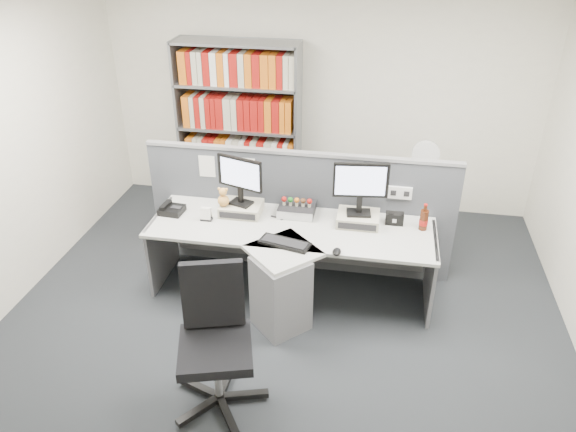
% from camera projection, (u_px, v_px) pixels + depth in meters
% --- Properties ---
extents(ground, '(5.50, 5.50, 0.00)m').
position_uv_depth(ground, '(274.00, 348.00, 4.65)').
color(ground, '#2E3136').
rests_on(ground, ground).
extents(room_shell, '(5.04, 5.54, 2.72)m').
position_uv_depth(room_shell, '(271.00, 151.00, 3.77)').
color(room_shell, white).
rests_on(room_shell, ground).
extents(partition, '(3.00, 0.08, 1.27)m').
position_uv_depth(partition, '(299.00, 211.00, 5.40)').
color(partition, '#4B4E55').
rests_on(partition, ground).
extents(desk, '(2.60, 1.20, 0.72)m').
position_uv_depth(desk, '(287.00, 264.00, 4.93)').
color(desk, beige).
rests_on(desk, ground).
extents(monitor_riser_left, '(0.38, 0.31, 0.10)m').
position_uv_depth(monitor_riser_left, '(241.00, 208.00, 5.18)').
color(monitor_riser_left, '#BDB79D').
rests_on(monitor_riser_left, desk).
extents(monitor_riser_right, '(0.38, 0.31, 0.10)m').
position_uv_depth(monitor_riser_right, '(358.00, 219.00, 5.01)').
color(monitor_riser_right, '#BDB79D').
rests_on(monitor_riser_right, desk).
extents(monitor_left, '(0.44, 0.20, 0.47)m').
position_uv_depth(monitor_left, '(240.00, 177.00, 5.02)').
color(monitor_left, black).
rests_on(monitor_left, monitor_riser_left).
extents(monitor_right, '(0.49, 0.18, 0.50)m').
position_uv_depth(monitor_right, '(361.00, 184.00, 4.84)').
color(monitor_right, black).
rests_on(monitor_right, monitor_riser_right).
extents(desktop_pc, '(0.34, 0.30, 0.09)m').
position_uv_depth(desktop_pc, '(297.00, 209.00, 5.18)').
color(desktop_pc, black).
rests_on(desktop_pc, desk).
extents(figurines, '(0.29, 0.05, 0.09)m').
position_uv_depth(figurines, '(297.00, 201.00, 5.12)').
color(figurines, '#BDB79D').
rests_on(figurines, desktop_pc).
extents(keyboard, '(0.47, 0.27, 0.03)m').
position_uv_depth(keyboard, '(285.00, 243.00, 4.72)').
color(keyboard, black).
rests_on(keyboard, desk).
extents(mouse, '(0.07, 0.12, 0.04)m').
position_uv_depth(mouse, '(337.00, 252.00, 4.58)').
color(mouse, black).
rests_on(mouse, desk).
extents(desk_phone, '(0.23, 0.21, 0.09)m').
position_uv_depth(desk_phone, '(171.00, 209.00, 5.20)').
color(desk_phone, black).
rests_on(desk_phone, desk).
extents(desk_calendar, '(0.11, 0.08, 0.13)m').
position_uv_depth(desk_calendar, '(206.00, 215.00, 5.07)').
color(desk_calendar, black).
rests_on(desk_calendar, desk).
extents(plush_toy, '(0.11, 0.11, 0.19)m').
position_uv_depth(plush_toy, '(223.00, 198.00, 5.09)').
color(plush_toy, gold).
rests_on(plush_toy, monitor_riser_left).
extents(speaker, '(0.16, 0.09, 0.11)m').
position_uv_depth(speaker, '(394.00, 218.00, 5.01)').
color(speaker, black).
rests_on(speaker, desk).
extents(cola_bottle, '(0.08, 0.08, 0.26)m').
position_uv_depth(cola_bottle, '(424.00, 220.00, 4.90)').
color(cola_bottle, '#3F190A').
rests_on(cola_bottle, desk).
extents(shelving_unit, '(1.41, 0.40, 2.00)m').
position_uv_depth(shelving_unit, '(239.00, 131.00, 6.40)').
color(shelving_unit, slate).
rests_on(shelving_unit, ground).
extents(filing_cabinet, '(0.45, 0.61, 0.70)m').
position_uv_depth(filing_cabinet, '(418.00, 212.00, 6.00)').
color(filing_cabinet, slate).
rests_on(filing_cabinet, ground).
extents(desk_fan, '(0.28, 0.17, 0.48)m').
position_uv_depth(desk_fan, '(425.00, 157.00, 5.68)').
color(desk_fan, white).
rests_on(desk_fan, filing_cabinet).
extents(office_chair, '(0.72, 0.69, 1.08)m').
position_uv_depth(office_chair, '(215.00, 336.00, 3.93)').
color(office_chair, silver).
rests_on(office_chair, ground).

